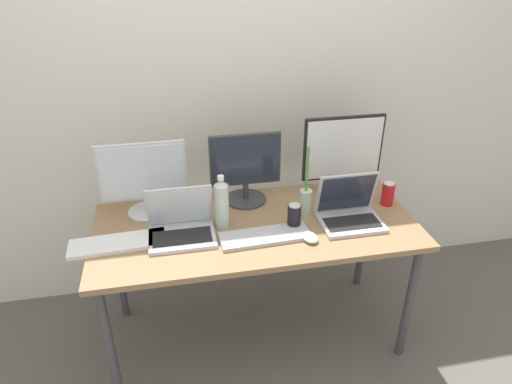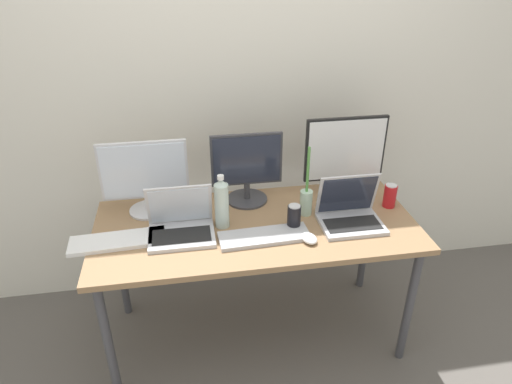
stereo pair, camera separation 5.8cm
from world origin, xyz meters
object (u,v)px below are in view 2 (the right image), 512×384
object	(u,v)px
laptop_silver	(181,224)
keyboard_aux	(118,241)
keyboard_main	(264,236)
work_desk	(256,235)
mouse_by_keyboard	(309,238)
soda_can_by_laptop	(390,196)
bamboo_vase	(306,200)
monitor_center	(247,168)
monitor_right	(345,155)
monitor_left	(145,176)
laptop_secondary	(350,213)
water_bottle	(222,203)
soda_can_near_keyboard	(294,217)

from	to	relation	value
laptop_silver	keyboard_aux	size ratio (longest dim) A/B	0.71
keyboard_main	work_desk	bearing A→B (deg)	95.04
mouse_by_keyboard	work_desk	bearing A→B (deg)	127.58
soda_can_by_laptop	bamboo_vase	world-z (taller)	bamboo_vase
monitor_center	bamboo_vase	bearing A→B (deg)	-34.33
monitor_right	monitor_center	bearing A→B (deg)	177.33
monitor_left	soda_can_by_laptop	bearing A→B (deg)	-7.14
soda_can_by_laptop	laptop_secondary	bearing A→B (deg)	-155.64
water_bottle	soda_can_by_laptop	world-z (taller)	water_bottle
monitor_center	laptop_secondary	distance (m)	0.57
laptop_secondary	monitor_right	bearing A→B (deg)	78.95
keyboard_main	water_bottle	world-z (taller)	water_bottle
monitor_left	water_bottle	xyz separation A→B (m)	(0.36, -0.20, -0.07)
laptop_silver	laptop_secondary	world-z (taller)	same
monitor_center	mouse_by_keyboard	distance (m)	0.52
keyboard_main	bamboo_vase	world-z (taller)	bamboo_vase
keyboard_aux	soda_can_near_keyboard	size ratio (longest dim) A/B	3.45
soda_can_near_keyboard	mouse_by_keyboard	bearing A→B (deg)	-70.20
keyboard_main	mouse_by_keyboard	xyz separation A→B (m)	(0.20, -0.06, 0.01)
work_desk	monitor_left	xyz separation A→B (m)	(-0.53, 0.21, 0.27)
work_desk	monitor_center	world-z (taller)	monitor_center
monitor_center	keyboard_main	distance (m)	0.42
laptop_secondary	soda_can_by_laptop	bearing A→B (deg)	24.36
monitor_center	soda_can_by_laptop	distance (m)	0.76
laptop_secondary	keyboard_aux	distance (m)	1.12
keyboard_main	bamboo_vase	bearing A→B (deg)	33.71
keyboard_main	keyboard_aux	world-z (taller)	same
soda_can_near_keyboard	work_desk	bearing A→B (deg)	159.07
monitor_left	keyboard_aux	size ratio (longest dim) A/B	1.00
soda_can_near_keyboard	bamboo_vase	bearing A→B (deg)	52.60
laptop_silver	keyboard_aux	bearing A→B (deg)	-174.82
monitor_right	work_desk	bearing A→B (deg)	-157.12
monitor_right	laptop_silver	bearing A→B (deg)	-164.50
soda_can_by_laptop	bamboo_vase	xyz separation A→B (m)	(-0.45, -0.00, 0.02)
mouse_by_keyboard	bamboo_vase	world-z (taller)	bamboo_vase
monitor_right	bamboo_vase	bearing A→B (deg)	-146.42
work_desk	mouse_by_keyboard	distance (m)	0.30
mouse_by_keyboard	soda_can_near_keyboard	world-z (taller)	soda_can_near_keyboard
mouse_by_keyboard	soda_can_by_laptop	world-z (taller)	soda_can_by_laptop
laptop_secondary	laptop_silver	bearing A→B (deg)	177.47
monitor_right	soda_can_by_laptop	distance (m)	0.32
laptop_secondary	monitor_left	bearing A→B (deg)	164.42
monitor_left	mouse_by_keyboard	xyz separation A→B (m)	(0.75, -0.40, -0.19)
monitor_right	mouse_by_keyboard	xyz separation A→B (m)	(-0.29, -0.41, -0.22)
soda_can_near_keyboard	keyboard_aux	bearing A→B (deg)	179.11
monitor_left	monitor_center	bearing A→B (deg)	3.25
monitor_left	laptop_silver	size ratio (longest dim) A/B	1.40
laptop_secondary	bamboo_vase	size ratio (longest dim) A/B	0.82
monitor_right	water_bottle	xyz separation A→B (m)	(-0.68, -0.21, -0.11)
mouse_by_keyboard	soda_can_near_keyboard	bearing A→B (deg)	98.34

